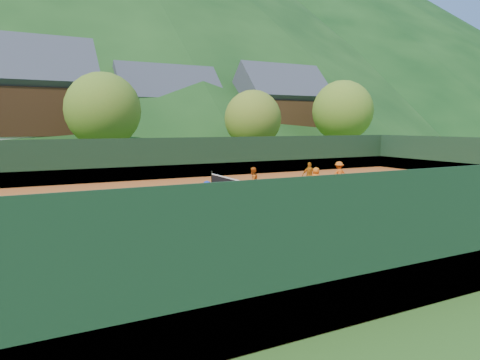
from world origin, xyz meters
name	(u,v)px	position (x,y,z in m)	size (l,w,h in m)	color
ground	(260,205)	(0.00, 0.00, 0.00)	(400.00, 400.00, 0.00)	#295119
clay_court	(260,205)	(0.00, 0.00, 0.01)	(40.00, 24.00, 0.02)	#AF4F1C
mountain_far_right	(270,26)	(90.00, 150.00, 47.50)	(260.00, 260.00, 95.00)	black
coach	(208,206)	(-4.26, -3.61, 0.94)	(0.67, 0.44, 1.84)	#1A36AF
student_a	(253,181)	(1.11, 2.76, 0.80)	(0.76, 0.59, 1.56)	orange
student_b	(310,175)	(5.37, 3.26, 0.84)	(0.96, 0.40, 1.64)	#CB6C12
student_c	(316,179)	(5.03, 2.15, 0.74)	(0.70, 0.46, 1.44)	orange
student_d	(339,174)	(7.37, 2.90, 0.84)	(1.06, 0.61, 1.64)	orange
tennis_ball_0	(138,286)	(-8.01, -8.12, 0.05)	(0.07, 0.07, 0.07)	yellow
tennis_ball_1	(244,278)	(-5.48, -8.80, 0.05)	(0.07, 0.07, 0.07)	yellow
tennis_ball_2	(208,258)	(-5.65, -6.85, 0.05)	(0.07, 0.07, 0.07)	yellow
tennis_ball_3	(418,224)	(3.33, -6.65, 0.05)	(0.07, 0.07, 0.07)	yellow
tennis_ball_4	(301,214)	(0.45, -2.90, 0.05)	(0.07, 0.07, 0.07)	yellow
tennis_ball_5	(292,248)	(-2.92, -7.17, 0.05)	(0.07, 0.07, 0.07)	yellow
tennis_ball_6	(150,289)	(-7.79, -8.45, 0.05)	(0.07, 0.07, 0.07)	yellow
tennis_ball_8	(383,199)	(6.36, -1.84, 0.05)	(0.07, 0.07, 0.07)	yellow
tennis_ball_9	(391,201)	(6.45, -2.30, 0.05)	(0.07, 0.07, 0.07)	yellow
tennis_ball_10	(220,220)	(-3.24, -2.39, 0.05)	(0.07, 0.07, 0.07)	yellow
tennis_ball_11	(395,227)	(2.24, -6.52, 0.05)	(0.07, 0.07, 0.07)	yellow
tennis_ball_12	(314,229)	(-0.73, -5.40, 0.05)	(0.07, 0.07, 0.07)	yellow
tennis_ball_13	(117,303)	(-8.67, -8.91, 0.05)	(0.07, 0.07, 0.07)	yellow
tennis_ball_14	(354,232)	(0.29, -6.42, 0.05)	(0.07, 0.07, 0.07)	yellow
tennis_ball_15	(278,220)	(-1.14, -3.48, 0.05)	(0.07, 0.07, 0.07)	yellow
tennis_ball_16	(469,240)	(3.05, -9.02, 0.05)	(0.07, 0.07, 0.07)	yellow
tennis_ball_17	(189,228)	(-4.85, -3.15, 0.05)	(0.07, 0.07, 0.07)	yellow
tennis_ball_18	(155,225)	(-5.89, -2.06, 0.05)	(0.07, 0.07, 0.07)	yellow
tennis_ball_19	(380,234)	(0.94, -7.06, 0.05)	(0.07, 0.07, 0.07)	yellow
tennis_ball_20	(152,238)	(-6.52, -3.99, 0.05)	(0.07, 0.07, 0.07)	yellow
tennis_ball_21	(238,210)	(-1.64, -0.85, 0.05)	(0.07, 0.07, 0.07)	yellow
tennis_ball_22	(445,228)	(3.83, -7.49, 0.05)	(0.07, 0.07, 0.07)	yellow
tennis_ball_23	(302,221)	(-0.36, -4.11, 0.05)	(0.07, 0.07, 0.07)	yellow
tennis_ball_24	(401,220)	(3.33, -5.82, 0.05)	(0.07, 0.07, 0.07)	yellow
tennis_ball_25	(400,210)	(4.90, -4.32, 0.05)	(0.07, 0.07, 0.07)	yellow
tennis_ball_26	(187,289)	(-7.04, -8.88, 0.05)	(0.07, 0.07, 0.07)	yellow
tennis_ball_27	(59,231)	(-9.27, -1.35, 0.05)	(0.07, 0.07, 0.07)	yellow
tennis_ball_28	(321,234)	(-1.03, -6.18, 0.05)	(0.07, 0.07, 0.07)	yellow
court_lines	(260,204)	(0.00, 0.00, 0.02)	(23.83, 11.03, 0.00)	white
tennis_net	(260,195)	(0.00, 0.00, 0.52)	(0.10, 12.07, 1.10)	black
perimeter_fence	(260,179)	(0.00, 0.00, 1.27)	(40.40, 24.24, 3.00)	black
ball_hopper	(169,222)	(-6.20, -4.88, 0.77)	(0.57, 0.57, 1.00)	black
chalet_left	(23,108)	(-10.00, 30.00, 5.65)	(13.80, 9.93, 12.92)	beige
chalet_mid	(167,117)	(6.00, 34.00, 4.99)	(12.65, 8.82, 11.45)	beige
chalet_right	(280,115)	(20.00, 30.00, 5.26)	(11.50, 8.82, 11.91)	beige
tree_b	(103,110)	(-4.00, 20.00, 5.19)	(6.40, 6.40, 8.40)	#3F2819
tree_c	(253,119)	(10.00, 19.00, 4.54)	(5.60, 5.60, 7.35)	#402819
tree_d	(342,111)	(22.00, 20.00, 5.52)	(6.80, 6.80, 8.93)	#402A19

